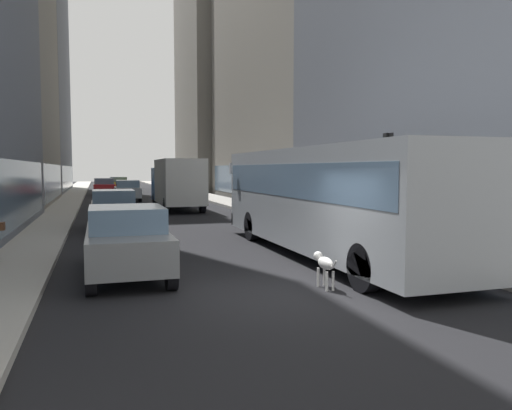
% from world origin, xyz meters
% --- Properties ---
extents(ground_plane, '(120.00, 120.00, 0.00)m').
position_xyz_m(ground_plane, '(0.00, 35.00, 0.00)').
color(ground_plane, black).
extents(sidewalk_left, '(2.40, 110.00, 0.15)m').
position_xyz_m(sidewalk_left, '(-5.70, 35.00, 0.07)').
color(sidewalk_left, '#ADA89E').
rests_on(sidewalk_left, ground).
extents(sidewalk_right, '(2.40, 110.00, 0.15)m').
position_xyz_m(sidewalk_right, '(5.70, 35.00, 0.07)').
color(sidewalk_right, '#9E9991').
rests_on(sidewalk_right, ground).
extents(building_right_far, '(10.65, 15.61, 35.51)m').
position_xyz_m(building_right_far, '(11.90, 50.16, 17.75)').
color(building_right_far, gray).
rests_on(building_right_far, ground).
extents(transit_bus, '(2.78, 11.53, 3.05)m').
position_xyz_m(transit_bus, '(2.80, 3.79, 1.78)').
color(transit_bus, '#999EA3').
rests_on(transit_bus, ground).
extents(car_black_suv, '(1.77, 4.72, 1.62)m').
position_xyz_m(car_black_suv, '(-2.80, 12.45, 0.82)').
color(car_black_suv, black).
rests_on(car_black_suv, ground).
extents(car_red_coupe, '(1.90, 4.06, 1.62)m').
position_xyz_m(car_red_coupe, '(-2.80, 40.22, 0.82)').
color(car_red_coupe, red).
rests_on(car_red_coupe, ground).
extents(car_yellow_taxi, '(1.89, 4.09, 1.62)m').
position_xyz_m(car_yellow_taxi, '(-1.20, 47.77, 0.82)').
color(car_yellow_taxi, yellow).
rests_on(car_yellow_taxi, ground).
extents(car_silver_sedan, '(1.82, 4.74, 1.62)m').
position_xyz_m(car_silver_sedan, '(-1.20, 30.78, 0.82)').
color(car_silver_sedan, '#B7BABF').
rests_on(car_silver_sedan, ground).
extents(car_grey_wagon, '(1.79, 4.63, 1.62)m').
position_xyz_m(car_grey_wagon, '(-2.80, 2.83, 0.82)').
color(car_grey_wagon, slate).
rests_on(car_grey_wagon, ground).
extents(box_truck, '(2.30, 7.50, 3.05)m').
position_xyz_m(box_truck, '(1.20, 21.20, 1.67)').
color(box_truck, '#19519E').
rests_on(box_truck, ground).
extents(dalmatian_dog, '(0.22, 0.96, 0.72)m').
position_xyz_m(dalmatian_dog, '(1.06, 0.21, 0.51)').
color(dalmatian_dog, white).
rests_on(dalmatian_dog, ground).
extents(traffic_light_near, '(0.24, 0.40, 3.40)m').
position_xyz_m(traffic_light_near, '(4.90, 3.88, 2.44)').
color(traffic_light_near, black).
rests_on(traffic_light_near, sidewalk_right).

